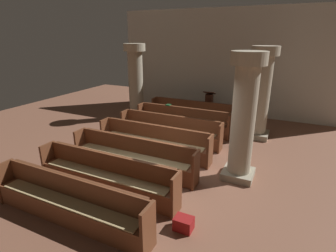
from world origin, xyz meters
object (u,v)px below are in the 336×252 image
at_px(pew_row_0, 193,112).
at_px(pew_row_4, 133,154).
at_px(pew_row_2, 169,128).
at_px(lectern, 209,105).
at_px(pillar_aisle_rear, 244,116).
at_px(pillar_far_side, 136,80).
at_px(pew_row_3, 153,140).
at_px(hymn_book, 168,105).
at_px(pew_row_1, 182,119).
at_px(kneeler_box_red, 184,224).
at_px(pew_row_6, 68,200).
at_px(pillar_aisle_side, 261,92).
at_px(pew_row_5, 106,174).

relative_size(pew_row_0, pew_row_4, 1.00).
distance_m(pew_row_2, lectern, 3.61).
bearing_deg(pillar_aisle_rear, pillar_far_side, 146.57).
distance_m(pew_row_3, hymn_book, 2.54).
bearing_deg(pew_row_3, pew_row_1, 90.00).
xyz_separation_m(pew_row_2, kneeler_box_red, (2.05, -3.72, -0.35)).
distance_m(pew_row_0, pew_row_6, 6.68).
xyz_separation_m(pew_row_3, pew_row_4, (0.00, -1.11, 0.00)).
bearing_deg(pillar_aisle_side, pew_row_3, -131.84).
relative_size(pew_row_0, pillar_far_side, 1.15).
xyz_separation_m(hymn_book, kneeler_box_red, (2.71, -5.02, -0.78)).
xyz_separation_m(pew_row_0, pew_row_1, (0.00, -1.11, 0.00)).
height_order(pew_row_0, kneeler_box_red, pew_row_0).
height_order(pew_row_2, pew_row_5, same).
bearing_deg(lectern, kneeler_box_red, -76.07).
height_order(pew_row_5, hymn_book, hymn_book).
bearing_deg(pew_row_6, pillar_aisle_rear, 50.33).
relative_size(pew_row_0, hymn_book, 18.11).
height_order(pillar_aisle_side, pillar_far_side, same).
bearing_deg(pew_row_5, pillar_aisle_rear, 37.65).
bearing_deg(pew_row_6, hymn_book, 96.54).
xyz_separation_m(pew_row_5, lectern, (0.24, 6.94, -0.02)).
xyz_separation_m(pew_row_3, kneeler_box_red, (2.05, -2.60, -0.35)).
relative_size(lectern, hymn_book, 5.54).
xyz_separation_m(pew_row_0, pew_row_5, (0.00, -5.56, 0.00)).
relative_size(pew_row_5, pillar_aisle_rear, 1.15).
relative_size(pew_row_2, pew_row_5, 1.00).
distance_m(pew_row_6, pillar_aisle_side, 6.81).
distance_m(pew_row_0, pew_row_4, 4.45).
height_order(pew_row_5, pillar_aisle_side, pillar_aisle_side).
distance_m(pillar_aisle_rear, lectern, 5.60).
distance_m(pew_row_4, lectern, 5.83).
xyz_separation_m(pew_row_3, pillar_aisle_rear, (2.56, -0.25, 1.14)).
xyz_separation_m(pillar_aisle_side, pillar_far_side, (-5.08, 0.24, 0.00)).
relative_size(pew_row_1, kneeler_box_red, 10.34).
distance_m(pew_row_3, pew_row_5, 2.23).
relative_size(pillar_aisle_side, pillar_far_side, 1.00).
distance_m(pew_row_4, pillar_aisle_rear, 2.94).
bearing_deg(pew_row_3, pillar_aisle_side, 48.16).
bearing_deg(pillar_far_side, pew_row_6, -68.69).
relative_size(pew_row_2, pillar_aisle_rear, 1.15).
xyz_separation_m(pillar_far_side, kneeler_box_red, (4.56, -5.71, -1.49)).
xyz_separation_m(pew_row_0, pillar_far_side, (-2.51, -0.24, 1.14)).
bearing_deg(lectern, pew_row_2, -93.74).
height_order(pew_row_1, pew_row_5, same).
relative_size(pew_row_3, pew_row_4, 1.00).
bearing_deg(pillar_aisle_rear, pillar_aisle_side, 90.00).
height_order(pillar_aisle_rear, kneeler_box_red, pillar_aisle_rear).
relative_size(pew_row_2, pew_row_6, 1.00).
height_order(pew_row_2, pew_row_3, same).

